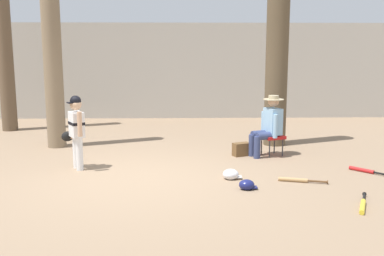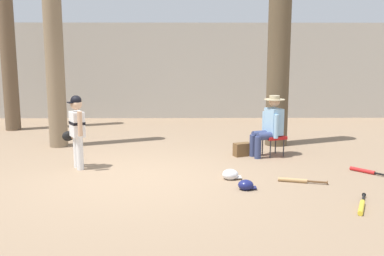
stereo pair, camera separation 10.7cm
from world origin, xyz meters
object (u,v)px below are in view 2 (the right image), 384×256
(tree_near_player, at_px, (53,31))
(batting_helmet_white, at_px, (230,175))
(seated_spectator, at_px, (269,124))
(batting_helmet_navy, at_px, (246,185))
(tree_behind_spectator, at_px, (279,50))
(folding_stool, at_px, (273,138))
(bat_wood_tan, at_px, (297,180))
(tree_far_left, at_px, (5,9))
(young_ballplayer, at_px, (76,127))
(bat_yellow_trainer, at_px, (362,206))
(bat_red_barrel, at_px, (366,171))
(handbag_beside_stool, at_px, (242,149))

(tree_near_player, xyz_separation_m, batting_helmet_white, (3.51, -2.56, -2.39))
(seated_spectator, distance_m, batting_helmet_navy, 2.33)
(tree_behind_spectator, height_order, folding_stool, tree_behind_spectator)
(folding_stool, xyz_separation_m, batting_helmet_navy, (-0.82, -2.18, -0.30))
(tree_behind_spectator, relative_size, batting_helmet_white, 15.78)
(tree_near_player, relative_size, bat_wood_tan, 7.35)
(tree_far_left, relative_size, batting_helmet_white, 22.03)
(young_ballplayer, height_order, folding_stool, young_ballplayer)
(tree_near_player, xyz_separation_m, bat_yellow_trainer, (5.13, -3.94, -2.43))
(folding_stool, bearing_deg, bat_yellow_trainer, -78.43)
(bat_red_barrel, distance_m, bat_wood_tan, 1.42)
(bat_wood_tan, bearing_deg, batting_helmet_white, 169.22)
(batting_helmet_white, bearing_deg, young_ballplayer, 165.26)
(tree_near_player, xyz_separation_m, batting_helmet_navy, (3.69, -3.11, -2.39))
(handbag_beside_stool, height_order, batting_helmet_white, handbag_beside_stool)
(tree_far_left, distance_m, batting_helmet_white, 7.63)
(batting_helmet_navy, bearing_deg, bat_wood_tan, 22.51)
(tree_behind_spectator, relative_size, tree_far_left, 0.72)
(handbag_beside_stool, xyz_separation_m, bat_red_barrel, (1.96, -1.27, -0.10))
(folding_stool, distance_m, tree_far_left, 7.47)
(batting_helmet_navy, bearing_deg, bat_yellow_trainer, -29.95)
(handbag_beside_stool, relative_size, batting_helmet_white, 1.10)
(bat_red_barrel, height_order, batting_helmet_white, batting_helmet_white)
(young_ballplayer, bearing_deg, seated_spectator, 14.16)
(batting_helmet_white, bearing_deg, folding_stool, 58.38)
(bat_red_barrel, bearing_deg, bat_yellow_trainer, -113.15)
(tree_far_left, relative_size, batting_helmet_navy, 24.44)
(bat_wood_tan, height_order, batting_helmet_navy, batting_helmet_navy)
(handbag_beside_stool, bearing_deg, seated_spectator, -1.99)
(folding_stool, height_order, batting_helmet_navy, folding_stool)
(tree_behind_spectator, bearing_deg, tree_near_player, -178.68)
(young_ballplayer, distance_m, bat_wood_tan, 3.85)
(seated_spectator, distance_m, batting_helmet_white, 1.92)
(bat_yellow_trainer, relative_size, batting_helmet_white, 2.50)
(bat_wood_tan, bearing_deg, young_ballplayer, 166.36)
(tree_far_left, height_order, bat_yellow_trainer, tree_far_left)
(bat_red_barrel, relative_size, batting_helmet_navy, 2.08)
(handbag_beside_stool, bearing_deg, bat_wood_tan, -70.41)
(bat_yellow_trainer, bearing_deg, batting_helmet_white, 139.55)
(tree_near_player, relative_size, tree_behind_spectator, 1.14)
(young_ballplayer, bearing_deg, tree_far_left, 124.00)
(tree_far_left, xyz_separation_m, batting_helmet_navy, (5.46, -5.16, -3.02))
(bat_red_barrel, relative_size, bat_wood_tan, 0.77)
(bat_wood_tan, bearing_deg, bat_yellow_trainer, -63.74)
(bat_wood_tan, bearing_deg, batting_helmet_navy, -157.49)
(seated_spectator, xyz_separation_m, tree_far_left, (-6.19, 3.02, 2.45))
(tree_behind_spectator, distance_m, batting_helmet_white, 3.57)
(tree_far_left, distance_m, bat_yellow_trainer, 9.64)
(tree_far_left, bearing_deg, bat_red_barrel, -29.25)
(handbag_beside_stool, height_order, bat_red_barrel, handbag_beside_stool)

